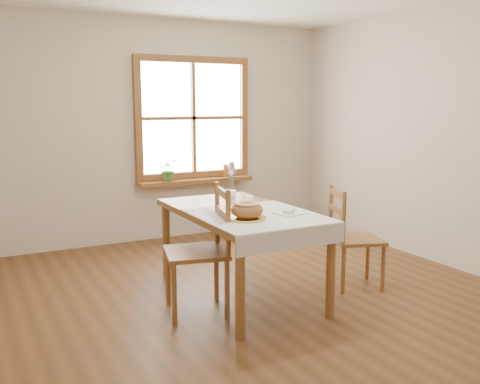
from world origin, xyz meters
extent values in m
plane|color=brown|center=(0.00, 0.00, 0.00)|extent=(5.00, 5.00, 0.00)
cube|color=beige|center=(0.00, 2.50, 1.30)|extent=(4.50, 0.10, 2.60)
cube|color=beige|center=(2.25, 0.00, 1.30)|extent=(0.10, 5.00, 2.60)
cube|color=brown|center=(0.50, 2.46, 2.14)|extent=(1.46, 0.08, 0.08)
cube|color=brown|center=(0.50, 2.46, 0.76)|extent=(1.46, 0.08, 0.08)
cube|color=brown|center=(-0.19, 2.46, 1.45)|extent=(0.08, 0.08, 1.30)
cube|color=brown|center=(1.19, 2.46, 1.45)|extent=(0.08, 0.08, 1.30)
cube|color=brown|center=(0.50, 2.46, 1.45)|extent=(0.04, 0.06, 1.30)
cube|color=brown|center=(0.50, 2.46, 1.45)|extent=(1.30, 0.06, 0.04)
cube|color=white|center=(0.50, 2.49, 1.45)|extent=(1.30, 0.01, 1.30)
cube|color=brown|center=(0.50, 2.40, 0.69)|extent=(1.46, 0.20, 0.05)
cube|color=brown|center=(0.00, 0.30, 0.72)|extent=(0.90, 1.60, 0.05)
cylinder|color=brown|center=(-0.39, -0.44, 0.35)|extent=(0.07, 0.07, 0.70)
cylinder|color=brown|center=(0.39, -0.44, 0.35)|extent=(0.07, 0.07, 0.70)
cylinder|color=brown|center=(-0.39, 1.04, 0.35)|extent=(0.07, 0.07, 0.70)
cylinder|color=brown|center=(0.39, 1.04, 0.35)|extent=(0.07, 0.07, 0.70)
cube|color=silver|center=(0.00, 0.00, 0.76)|extent=(0.91, 0.99, 0.01)
cylinder|color=white|center=(-0.15, -0.09, 0.77)|extent=(0.32, 0.32, 0.02)
ellipsoid|color=#9E6938|center=(-0.15, -0.09, 0.84)|extent=(0.24, 0.24, 0.13)
cube|color=silver|center=(0.26, -0.07, 0.77)|extent=(0.26, 0.24, 0.01)
cylinder|color=white|center=(0.11, 0.36, 0.81)|extent=(0.06, 0.06, 0.10)
cylinder|color=white|center=(0.15, 0.39, 0.80)|extent=(0.05, 0.05, 0.09)
cylinder|color=white|center=(0.11, 0.67, 0.80)|extent=(0.09, 0.09, 0.09)
imported|color=#3C732E|center=(0.14, 2.40, 0.82)|extent=(0.31, 0.33, 0.21)
cylinder|color=#A3531E|center=(0.90, 2.40, 0.80)|extent=(0.08, 0.08, 0.17)
camera|label=1|loc=(-2.04, -3.57, 1.63)|focal=40.00mm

